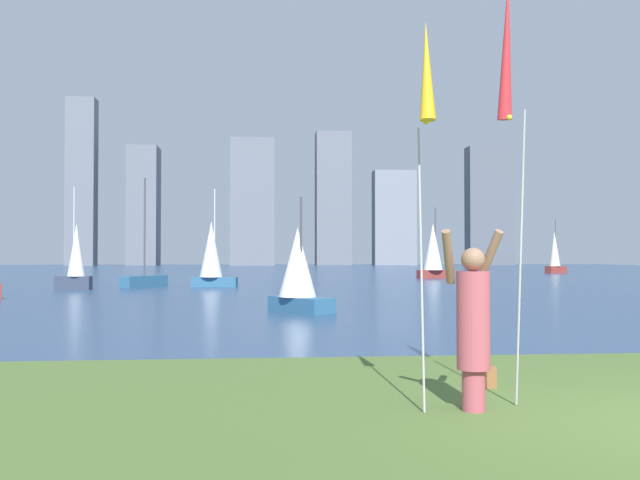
# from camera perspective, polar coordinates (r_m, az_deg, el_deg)

# --- Properties ---
(ground) EXTENTS (120.00, 138.00, 0.12)m
(ground) POSITION_cam_1_polar(r_m,az_deg,el_deg) (57.07, -1.04, -2.96)
(ground) COLOR #4C662D
(person) EXTENTS (0.68, 0.50, 1.85)m
(person) POSITION_cam_1_polar(r_m,az_deg,el_deg) (7.25, 12.55, -6.56)
(person) COLOR #B24C59
(person) RESTS_ON ground
(kite_flag_left) EXTENTS (0.16, 0.49, 3.93)m
(kite_flag_left) POSITION_cam_1_polar(r_m,az_deg,el_deg) (7.10, 8.80, 12.71)
(kite_flag_left) COLOR #B2B2B7
(kite_flag_left) RESTS_ON ground
(kite_flag_right) EXTENTS (0.16, 0.67, 4.66)m
(kite_flag_right) POSITION_cam_1_polar(r_m,az_deg,el_deg) (8.07, 15.22, 14.51)
(kite_flag_right) COLOR #B2B2B7
(kite_flag_right) RESTS_ON ground
(bag) EXTENTS (0.22, 0.12, 0.25)m
(bag) POSITION_cam_1_polar(r_m,az_deg,el_deg) (8.61, 13.57, -10.98)
(bag) COLOR brown
(bag) RESTS_ON ground
(sailboat_0) EXTENTS (2.06, 2.95, 5.53)m
(sailboat_0) POSITION_cam_1_polar(r_m,az_deg,el_deg) (35.92, -14.33, -3.18)
(sailboat_0) COLOR #2D6084
(sailboat_0) RESTS_ON ground
(sailboat_2) EXTENTS (2.77, 1.67, 4.98)m
(sailboat_2) POSITION_cam_1_polar(r_m,az_deg,el_deg) (48.93, 9.36, -0.86)
(sailboat_2) COLOR maroon
(sailboat_2) RESTS_ON ground
(sailboat_4) EXTENTS (2.13, 1.48, 4.90)m
(sailboat_4) POSITION_cam_1_polar(r_m,az_deg,el_deg) (65.74, 18.85, -1.08)
(sailboat_4) COLOR maroon
(sailboat_4) RESTS_ON ground
(sailboat_6) EXTENTS (1.63, 0.84, 4.82)m
(sailboat_6) POSITION_cam_1_polar(r_m,az_deg,el_deg) (34.20, -19.57, -1.47)
(sailboat_6) COLOR #333D51
(sailboat_6) RESTS_ON ground
(sailboat_7) EXTENTS (2.36, 1.30, 4.98)m
(sailboat_7) POSITION_cam_1_polar(r_m,az_deg,el_deg) (35.38, -8.95, -1.20)
(sailboat_7) COLOR #2D6084
(sailboat_7) RESTS_ON ground
(sailboat_8) EXTENTS (1.84, 2.19, 3.24)m
(sailboat_8) POSITION_cam_1_polar(r_m,az_deg,el_deg) (19.43, -1.80, -2.67)
(sailboat_8) COLOR #2D6084
(sailboat_8) RESTS_ON ground
(skyline_tower_0) EXTENTS (4.51, 3.21, 26.98)m
(skyline_tower_0) POSITION_cam_1_polar(r_m,az_deg,el_deg) (117.59, -19.13, 4.57)
(skyline_tower_0) COLOR slate
(skyline_tower_0) RESTS_ON ground
(skyline_tower_1) EXTENTS (4.90, 5.80, 19.87)m
(skyline_tower_1) POSITION_cam_1_polar(r_m,az_deg,el_deg) (119.42, -14.38, 2.74)
(skyline_tower_1) COLOR slate
(skyline_tower_1) RESTS_ON ground
(skyline_tower_2) EXTENTS (7.07, 7.98, 20.69)m
(skyline_tower_2) POSITION_cam_1_polar(r_m,az_deg,el_deg) (114.93, -5.61, 3.06)
(skyline_tower_2) COLOR slate
(skyline_tower_2) RESTS_ON ground
(skyline_tower_3) EXTENTS (6.02, 4.20, 22.87)m
(skyline_tower_3) POSITION_cam_1_polar(r_m,az_deg,el_deg) (119.17, 1.09, 3.43)
(skyline_tower_3) COLOR slate
(skyline_tower_3) RESTS_ON ground
(skyline_tower_4) EXTENTS (7.14, 3.42, 16.07)m
(skyline_tower_4) POSITION_cam_1_polar(r_m,az_deg,el_deg) (118.06, 6.15, 1.82)
(skyline_tower_4) COLOR gray
(skyline_tower_4) RESTS_ON ground
(skyline_tower_5) EXTENTS (7.54, 3.30, 19.99)m
(skyline_tower_5) POSITION_cam_1_polar(r_m,az_deg,el_deg) (120.17, 13.81, 2.74)
(skyline_tower_5) COLOR #565B66
(skyline_tower_5) RESTS_ON ground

